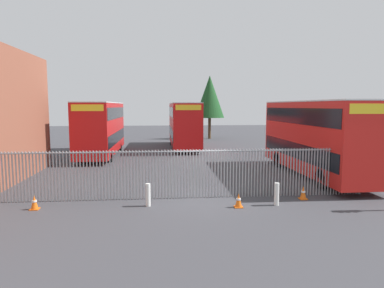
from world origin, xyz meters
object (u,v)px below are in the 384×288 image
double_decker_bus_near_gate (315,135)px  bollard_near_left (148,195)px  traffic_cone_by_gate (303,193)px  double_decker_bus_behind_fence_right (184,123)px  traffic_cone_near_kerb (34,202)px  double_decker_bus_behind_fence_left (102,127)px  traffic_cone_mid_forecourt (238,200)px  bollard_center_front (277,194)px

double_decker_bus_near_gate → bollard_near_left: size_ratio=11.38×
traffic_cone_by_gate → double_decker_bus_near_gate: bearing=60.8°
double_decker_bus_behind_fence_right → traffic_cone_near_kerb: 21.21m
double_decker_bus_behind_fence_left → traffic_cone_mid_forecourt: 17.58m
traffic_cone_near_kerb → bollard_near_left: bearing=0.5°
traffic_cone_by_gate → bollard_near_left: bearing=-176.4°
double_decker_bus_behind_fence_right → bollard_near_left: size_ratio=11.38×
traffic_cone_by_gate → double_decker_bus_behind_fence_left: bearing=127.3°
double_decker_bus_behind_fence_left → double_decker_bus_behind_fence_right: bearing=33.3°
bollard_center_front → traffic_cone_mid_forecourt: 1.66m
double_decker_bus_behind_fence_right → traffic_cone_mid_forecourt: 20.37m
bollard_near_left → traffic_cone_near_kerb: bollard_near_left is taller
bollard_center_front → double_decker_bus_behind_fence_right: bearing=96.9°
double_decker_bus_near_gate → traffic_cone_by_gate: double_decker_bus_near_gate is taller
double_decker_bus_behind_fence_left → double_decker_bus_behind_fence_right: same height
bollard_center_front → traffic_cone_by_gate: bollard_center_front is taller
double_decker_bus_behind_fence_left → double_decker_bus_near_gate: bearing=-34.6°
double_decker_bus_near_gate → bollard_center_front: size_ratio=11.38×
traffic_cone_by_gate → traffic_cone_near_kerb: 11.33m
bollard_near_left → double_decker_bus_behind_fence_right: bearing=81.7°
traffic_cone_near_kerb → traffic_cone_mid_forecourt: bearing=-3.4°
bollard_center_front → traffic_cone_mid_forecourt: bollard_center_front is taller
double_decker_bus_behind_fence_left → bollard_center_front: double_decker_bus_behind_fence_left is taller
double_decker_bus_behind_fence_right → bollard_center_front: (2.44, -20.10, -1.95)m
bollard_near_left → traffic_cone_by_gate: size_ratio=1.61×
bollard_center_front → double_decker_bus_near_gate: bearing=53.5°
double_decker_bus_behind_fence_left → traffic_cone_by_gate: size_ratio=18.32×
double_decker_bus_behind_fence_left → traffic_cone_near_kerb: (-0.22, -15.05, -2.13)m
bollard_center_front → traffic_cone_by_gate: size_ratio=1.61×
traffic_cone_mid_forecourt → traffic_cone_near_kerb: same height
bollard_near_left → double_decker_bus_near_gate: bearing=29.4°
double_decker_bus_behind_fence_right → traffic_cone_near_kerb: bearing=-110.5°
double_decker_bus_behind_fence_right → traffic_cone_mid_forecourt: size_ratio=18.32×
traffic_cone_by_gate → traffic_cone_near_kerb: bearing=-177.6°
bollard_near_left → traffic_cone_by_gate: bollard_near_left is taller
traffic_cone_by_gate → traffic_cone_mid_forecourt: size_ratio=1.00×
double_decker_bus_behind_fence_right → traffic_cone_by_gate: 19.80m
bollard_center_front → traffic_cone_by_gate: (1.50, 0.81, -0.19)m
double_decker_bus_near_gate → double_decker_bus_behind_fence_left: same height
traffic_cone_near_kerb → double_decker_bus_near_gate: bearing=21.2°
double_decker_bus_behind_fence_left → traffic_cone_mid_forecourt: (7.96, -15.53, -2.13)m
traffic_cone_mid_forecourt → traffic_cone_near_kerb: (-8.18, 0.48, 0.00)m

